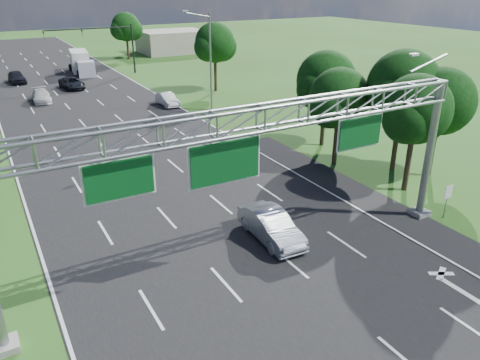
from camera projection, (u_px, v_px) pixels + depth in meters
ground at (137, 156)px, 37.12m from camera, size 220.00×220.00×0.00m
road at (137, 156)px, 37.12m from camera, size 18.00×180.00×0.02m
road_flare at (378, 206)px, 28.91m from camera, size 3.00×30.00×0.02m
sign_gantry at (262, 131)px, 20.13m from camera, size 23.50×1.00×9.56m
regulatory_sign at (448, 195)px, 26.88m from camera, size 0.60×0.08×2.10m
traffic_signal at (108, 38)px, 66.45m from camera, size 12.21×0.24×7.00m
streetlight_r_mid at (209, 57)px, 48.01m from camera, size 2.97×0.22×10.16m
tree_cluster_right at (382, 96)px, 33.03m from camera, size 9.91×14.60×8.68m
tree_verge_rd at (215, 44)px, 56.57m from camera, size 5.76×4.80×8.28m
tree_verge_re at (126, 28)px, 79.85m from camera, size 5.76×4.80×7.84m
building_right at (173, 41)px, 88.75m from camera, size 12.00×9.00×4.00m
silver_sedan at (271, 226)px, 24.97m from camera, size 1.88×4.89×1.59m
car_queue_a at (41, 96)px, 53.30m from camera, size 2.12×4.73×1.35m
car_queue_b at (72, 83)px, 59.63m from camera, size 2.76×5.16×1.38m
car_queue_c at (17, 77)px, 62.90m from camera, size 2.17×4.79×1.60m
car_queue_d at (167, 99)px, 51.67m from camera, size 1.48×4.19×1.38m
box_truck at (81, 63)px, 69.22m from camera, size 3.11×8.53×3.14m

